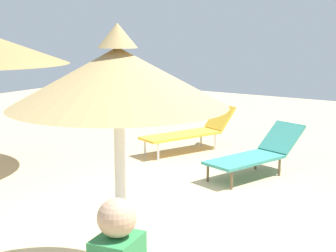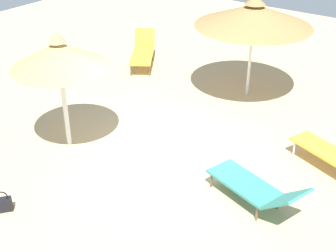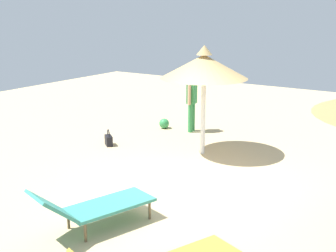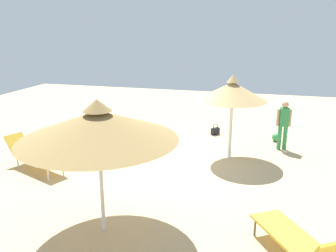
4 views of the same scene
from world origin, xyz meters
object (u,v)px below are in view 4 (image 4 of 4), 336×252
at_px(parasol_umbrella_front, 232,91).
at_px(lounge_chair_near_right, 33,155).
at_px(lounge_chair_near_left, 93,139).
at_px(person_standing_far_right, 284,122).
at_px(beach_ball, 276,137).
at_px(lounge_chair_edge, 298,239).
at_px(side_table_round, 97,119).
at_px(parasol_umbrella_far_left, 98,125).
at_px(handbag, 215,131).

bearing_deg(parasol_umbrella_front, lounge_chair_near_right, 113.87).
height_order(parasol_umbrella_front, lounge_chair_near_left, parasol_umbrella_front).
relative_size(person_standing_far_right, beach_ball, 5.64).
height_order(lounge_chair_edge, side_table_round, lounge_chair_edge).
distance_m(lounge_chair_near_right, beach_ball, 7.92).
relative_size(parasol_umbrella_far_left, lounge_chair_near_right, 1.37).
distance_m(parasol_umbrella_far_left, beach_ball, 7.70).
bearing_deg(lounge_chair_edge, handbag, 18.56).
bearing_deg(lounge_chair_edge, side_table_round, 46.97).
bearing_deg(lounge_chair_edge, beach_ball, 1.28).
bearing_deg(person_standing_far_right, lounge_chair_near_right, 117.57).
xyz_separation_m(parasol_umbrella_far_left, beach_ball, (6.60, -3.42, -2.01)).
xyz_separation_m(lounge_chair_near_right, side_table_round, (4.12, 0.10, -0.00)).
relative_size(parasol_umbrella_far_left, side_table_round, 4.87).
height_order(lounge_chair_edge, handbag, lounge_chair_edge).
bearing_deg(person_standing_far_right, handbag, 65.40).
bearing_deg(person_standing_far_right, side_table_round, 85.07).
bearing_deg(beach_ball, parasol_umbrella_front, 145.26).
distance_m(parasol_umbrella_front, person_standing_far_right, 2.30).
relative_size(parasol_umbrella_front, handbag, 6.10).
bearing_deg(person_standing_far_right, lounge_chair_edge, -179.94).
height_order(parasol_umbrella_front, handbag, parasol_umbrella_front).
height_order(lounge_chair_near_right, side_table_round, lounge_chair_near_right).
bearing_deg(lounge_chair_near_left, beach_ball, -66.22).
distance_m(parasol_umbrella_far_left, lounge_chair_near_right, 4.27).
height_order(lounge_chair_near_right, lounge_chair_near_left, lounge_chair_near_right).
xyz_separation_m(parasol_umbrella_front, handbag, (2.28, 0.73, -1.92)).
xyz_separation_m(parasol_umbrella_far_left, lounge_chair_near_left, (4.09, 2.29, -1.75)).
distance_m(lounge_chair_near_right, handbag, 6.39).
relative_size(parasol_umbrella_far_left, lounge_chair_near_left, 1.44).
relative_size(lounge_chair_edge, side_table_round, 3.10).
xyz_separation_m(parasol_umbrella_front, beach_ball, (2.05, -1.42, -1.92)).
bearing_deg(lounge_chair_near_right, lounge_chair_edge, -108.66).
xyz_separation_m(parasol_umbrella_front, person_standing_far_right, (1.23, -1.57, -1.14)).
distance_m(lounge_chair_near_right, lounge_chair_near_left, 2.04).
bearing_deg(parasol_umbrella_far_left, beach_ball, -27.41).
bearing_deg(parasol_umbrella_front, parasol_umbrella_far_left, 156.27).
bearing_deg(parasol_umbrella_far_left, side_table_round, 27.27).
distance_m(lounge_chair_near_right, lounge_chair_edge, 7.13).
bearing_deg(lounge_chair_near_left, lounge_chair_edge, -125.06).
relative_size(lounge_chair_near_right, lounge_chair_near_left, 1.05).
bearing_deg(lounge_chair_near_left, parasol_umbrella_front, -83.83).
bearing_deg(side_table_round, parasol_umbrella_front, -109.03).
height_order(person_standing_far_right, side_table_round, person_standing_far_right).
height_order(parasol_umbrella_far_left, beach_ball, parasol_umbrella_far_left).
xyz_separation_m(parasol_umbrella_front, lounge_chair_near_left, (-0.46, 4.29, -1.66)).
relative_size(lounge_chair_near_left, beach_ball, 7.14).
bearing_deg(lounge_chair_near_right, side_table_round, 1.38).
bearing_deg(lounge_chair_near_left, lounge_chair_near_right, 153.92).
xyz_separation_m(handbag, beach_ball, (-0.23, -2.16, 0.00)).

